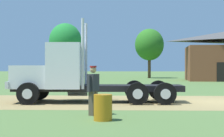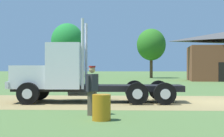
{
  "view_description": "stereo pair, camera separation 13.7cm",
  "coord_description": "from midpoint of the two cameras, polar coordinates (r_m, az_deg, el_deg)",
  "views": [
    {
      "loc": [
        -4.42,
        -16.92,
        1.76
      ],
      "look_at": [
        -5.02,
        -0.07,
        1.64
      ],
      "focal_mm": 54.84,
      "sensor_mm": 36.0,
      "label": 1
    },
    {
      "loc": [
        -4.28,
        -16.92,
        1.76
      ],
      "look_at": [
        -5.02,
        -0.07,
        1.64
      ],
      "focal_mm": 54.84,
      "sensor_mm": 36.0,
      "label": 2
    }
  ],
  "objects": [
    {
      "name": "ground_plane",
      "position": [
        17.56,
        16.46,
        -5.37
      ],
      "size": [
        200.0,
        200.0,
        0.0
      ],
      "primitive_type": "plane",
      "color": "#506F38"
    },
    {
      "name": "dirt_track",
      "position": [
        17.56,
        16.46,
        -5.36
      ],
      "size": [
        120.0,
        6.77,
        0.01
      ],
      "primitive_type": "cube",
      "color": "olive",
      "rests_on": "ground_plane"
    },
    {
      "name": "truck_foreground_white",
      "position": [
        16.78,
        -7.28,
        -1.21
      ],
      "size": [
        8.34,
        2.86,
        3.96
      ],
      "color": "black",
      "rests_on": "ground_plane"
    },
    {
      "name": "visitor_walking_mid",
      "position": [
        12.26,
        -3.48,
        -3.25
      ],
      "size": [
        0.43,
        0.62,
        1.77
      ],
      "color": "#2D2D33",
      "rests_on": "ground_plane"
    },
    {
      "name": "steel_barrel",
      "position": [
        11.11,
        -1.88,
        -6.51
      ],
      "size": [
        0.6,
        0.6,
        0.84
      ],
      "primitive_type": "cylinder",
      "color": "#B27214",
      "rests_on": "ground_plane"
    },
    {
      "name": "tree_left",
      "position": [
        59.81,
        -7.85,
        4.56
      ],
      "size": [
        5.57,
        5.57,
        9.19
      ],
      "color": "#513823",
      "rests_on": "ground_plane"
    },
    {
      "name": "tree_mid",
      "position": [
        51.02,
        6.17,
        3.95
      ],
      "size": [
        4.27,
        4.27,
        7.31
      ],
      "color": "#513823",
      "rests_on": "ground_plane"
    }
  ]
}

